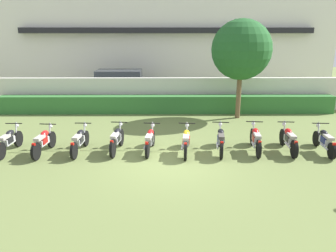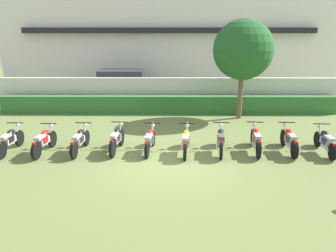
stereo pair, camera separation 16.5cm
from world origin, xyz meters
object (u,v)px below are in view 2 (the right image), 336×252
at_px(motorcycle_in_row_0, 10,140).
at_px(motorcycle_in_row_7, 256,139).
at_px(motorcycle_in_row_8, 289,140).
at_px(motorcycle_in_row_2, 80,140).
at_px(motorcycle_in_row_3, 117,139).
at_px(motorcycle_in_row_6, 221,140).
at_px(tree_near_inspector, 243,50).
at_px(motorcycle_in_row_1, 44,141).
at_px(motorcycle_in_row_4, 150,140).
at_px(motorcycle_in_row_5, 186,141).
at_px(parked_car, 124,85).
at_px(motorcycle_in_row_9, 325,141).

relative_size(motorcycle_in_row_0, motorcycle_in_row_7, 0.96).
relative_size(motorcycle_in_row_0, motorcycle_in_row_8, 0.97).
bearing_deg(motorcycle_in_row_2, motorcycle_in_row_8, -86.28).
xyz_separation_m(motorcycle_in_row_3, motorcycle_in_row_6, (3.68, -0.09, -0.00)).
bearing_deg(tree_near_inspector, motorcycle_in_row_1, -148.03).
height_order(motorcycle_in_row_4, motorcycle_in_row_5, motorcycle_in_row_5).
distance_m(parked_car, motorcycle_in_row_5, 9.80).
height_order(motorcycle_in_row_0, motorcycle_in_row_8, motorcycle_in_row_8).
xyz_separation_m(motorcycle_in_row_3, motorcycle_in_row_4, (1.18, -0.03, -0.02)).
relative_size(motorcycle_in_row_0, motorcycle_in_row_3, 1.01).
distance_m(motorcycle_in_row_2, motorcycle_in_row_5, 3.75).
height_order(parked_car, motorcycle_in_row_4, parked_car).
bearing_deg(parked_car, motorcycle_in_row_2, -91.97).
bearing_deg(parked_car, motorcycle_in_row_7, -56.65).
relative_size(motorcycle_in_row_3, motorcycle_in_row_6, 0.95).
bearing_deg(motorcycle_in_row_4, parked_car, 19.49).
distance_m(motorcycle_in_row_1, motorcycle_in_row_6, 6.20).
height_order(motorcycle_in_row_5, motorcycle_in_row_6, motorcycle_in_row_6).
bearing_deg(tree_near_inspector, motorcycle_in_row_4, -131.16).
xyz_separation_m(parked_car, motorcycle_in_row_0, (-2.82, -9.10, -0.49)).
relative_size(motorcycle_in_row_0, motorcycle_in_row_2, 0.98).
bearing_deg(motorcycle_in_row_5, parked_car, 25.96).
bearing_deg(tree_near_inspector, motorcycle_in_row_8, -80.63).
distance_m(motorcycle_in_row_7, motorcycle_in_row_8, 1.17).
bearing_deg(motorcycle_in_row_3, motorcycle_in_row_2, 98.93).
relative_size(tree_near_inspector, motorcycle_in_row_6, 2.40).
height_order(tree_near_inspector, motorcycle_in_row_1, tree_near_inspector).
bearing_deg(tree_near_inspector, motorcycle_in_row_3, -138.52).
bearing_deg(motorcycle_in_row_2, motorcycle_in_row_0, 94.18).
distance_m(motorcycle_in_row_0, motorcycle_in_row_3, 3.76).
bearing_deg(motorcycle_in_row_8, motorcycle_in_row_3, 92.89).
xyz_separation_m(parked_car, motorcycle_in_row_2, (-0.35, -9.07, -0.49)).
height_order(tree_near_inspector, motorcycle_in_row_6, tree_near_inspector).
bearing_deg(tree_near_inspector, motorcycle_in_row_0, -152.09).
relative_size(motorcycle_in_row_5, motorcycle_in_row_8, 0.99).
bearing_deg(motorcycle_in_row_0, motorcycle_in_row_2, -87.84).
bearing_deg(motorcycle_in_row_1, parked_car, -5.03).
distance_m(motorcycle_in_row_3, motorcycle_in_row_5, 2.46).
relative_size(motorcycle_in_row_1, motorcycle_in_row_3, 1.00).
height_order(motorcycle_in_row_3, motorcycle_in_row_7, motorcycle_in_row_3).
distance_m(motorcycle_in_row_1, motorcycle_in_row_7, 7.46).
height_order(motorcycle_in_row_6, motorcycle_in_row_8, motorcycle_in_row_6).
height_order(motorcycle_in_row_2, motorcycle_in_row_3, motorcycle_in_row_3).
xyz_separation_m(motorcycle_in_row_0, motorcycle_in_row_1, (1.24, -0.09, 0.00)).
bearing_deg(motorcycle_in_row_4, motorcycle_in_row_7, -83.67).
bearing_deg(parked_car, motorcycle_in_row_1, -99.52).
distance_m(motorcycle_in_row_3, motorcycle_in_row_4, 1.18).
bearing_deg(motorcycle_in_row_3, motorcycle_in_row_7, -84.73).
bearing_deg(motorcycle_in_row_2, motorcycle_in_row_9, -86.98).
height_order(motorcycle_in_row_2, motorcycle_in_row_9, motorcycle_in_row_2).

